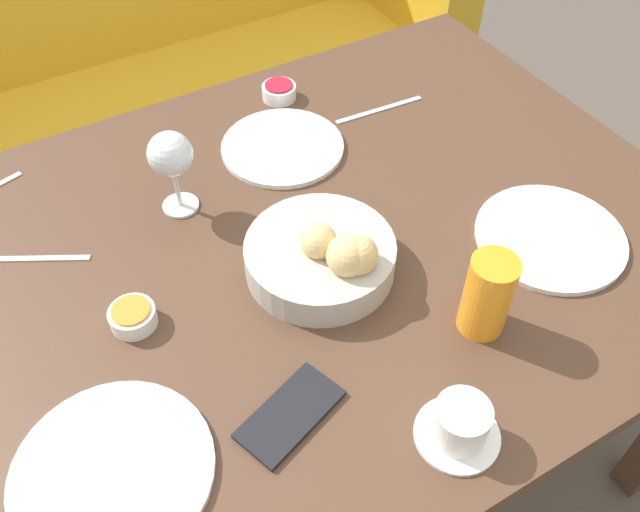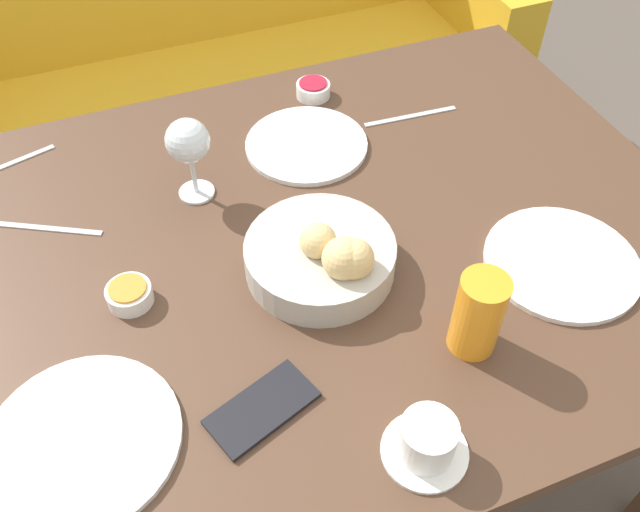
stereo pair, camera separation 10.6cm
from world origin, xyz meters
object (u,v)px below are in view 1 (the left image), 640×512
(plate_far_center, at_px, (283,147))
(jam_bowl_berry, at_px, (279,91))
(bread_basket, at_px, (324,256))
(knife_silver, at_px, (379,110))
(cell_phone, at_px, (290,414))
(wine_glass, at_px, (171,157))
(couch, at_px, (163,97))
(plate_near_right, at_px, (550,237))
(jam_bowl_honey, at_px, (133,316))
(plate_near_left, at_px, (113,471))
(fork_silver, at_px, (30,259))
(juice_glass, at_px, (488,295))
(coffee_cup, at_px, (460,425))

(plate_far_center, distance_m, jam_bowl_berry, 0.17)
(bread_basket, xyz_separation_m, knife_silver, (0.32, 0.32, -0.04))
(bread_basket, relative_size, cell_phone, 1.44)
(wine_glass, xyz_separation_m, knife_silver, (0.46, 0.06, -0.11))
(plate_far_center, height_order, wine_glass, wine_glass)
(couch, distance_m, plate_near_right, 1.44)
(wine_glass, xyz_separation_m, jam_bowl_honey, (-0.16, -0.20, -0.10))
(plate_near_left, relative_size, cell_phone, 1.56)
(jam_bowl_honey, height_order, fork_silver, jam_bowl_honey)
(juice_glass, distance_m, cell_phone, 0.33)
(cell_phone, bearing_deg, plate_near_left, 170.05)
(knife_silver, bearing_deg, jam_bowl_berry, 138.07)
(juice_glass, xyz_separation_m, jam_bowl_honey, (-0.45, 0.26, -0.05))
(bread_basket, bearing_deg, plate_near_right, -19.26)
(jam_bowl_honey, bearing_deg, jam_bowl_berry, 41.51)
(plate_near_right, bearing_deg, jam_bowl_honey, 164.73)
(juice_glass, distance_m, wine_glass, 0.55)
(bread_basket, relative_size, knife_silver, 1.22)
(jam_bowl_honey, xyz_separation_m, fork_silver, (-0.10, 0.21, -0.01))
(jam_bowl_honey, height_order, cell_phone, jam_bowl_honey)
(couch, xyz_separation_m, jam_bowl_berry, (0.04, -0.76, 0.45))
(plate_near_right, bearing_deg, wine_glass, 142.82)
(plate_far_center, xyz_separation_m, fork_silver, (-0.49, -0.04, -0.00))
(plate_far_center, height_order, jam_bowl_berry, jam_bowl_berry)
(wine_glass, height_order, fork_silver, wine_glass)
(bread_basket, xyz_separation_m, juice_glass, (0.15, -0.21, 0.03))
(couch, height_order, coffee_cup, couch)
(fork_silver, bearing_deg, plate_near_right, -26.98)
(wine_glass, distance_m, knife_silver, 0.48)
(wine_glass, bearing_deg, coffee_cup, -75.96)
(wine_glass, relative_size, coffee_cup, 1.36)
(bread_basket, xyz_separation_m, plate_far_center, (0.09, 0.31, -0.03))
(wine_glass, relative_size, knife_silver, 0.79)
(bread_basket, height_order, plate_far_center, bread_basket)
(wine_glass, relative_size, fork_silver, 0.88)
(plate_near_right, xyz_separation_m, wine_glass, (-0.51, 0.38, 0.11))
(plate_near_right, xyz_separation_m, cell_phone, (-0.53, -0.07, -0.00))
(couch, xyz_separation_m, bread_basket, (-0.12, -1.22, 0.47))
(plate_far_center, bearing_deg, couch, 88.05)
(plate_near_left, bearing_deg, coffee_cup, -23.40)
(plate_far_center, distance_m, fork_silver, 0.49)
(couch, xyz_separation_m, knife_silver, (0.20, -0.90, 0.43))
(wine_glass, bearing_deg, plate_near_left, -122.12)
(plate_far_center, distance_m, jam_bowl_honey, 0.46)
(plate_near_right, bearing_deg, juice_glass, -159.62)
(plate_near_left, bearing_deg, jam_bowl_berry, 47.71)
(plate_near_left, relative_size, plate_far_center, 1.11)
(couch, relative_size, cell_phone, 11.12)
(couch, bearing_deg, fork_silver, -118.63)
(coffee_cup, bearing_deg, jam_bowl_berry, 79.05)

